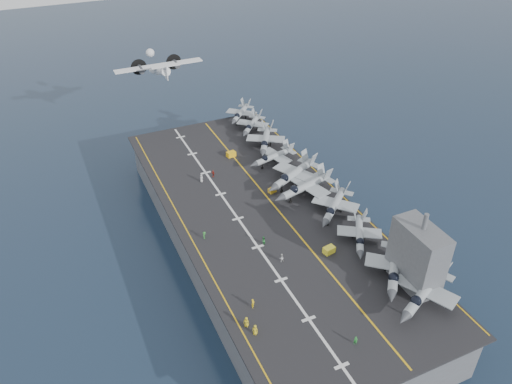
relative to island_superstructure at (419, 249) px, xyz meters
name	(u,v)px	position (x,y,z in m)	size (l,w,h in m)	color
ground	(263,249)	(-15.00, 30.00, -17.90)	(500.00, 500.00, 0.00)	#142135
hull	(264,231)	(-15.00, 30.00, -12.90)	(36.00, 90.00, 10.00)	#56595E
flight_deck	(264,212)	(-15.00, 30.00, -7.70)	(38.00, 92.00, 0.40)	black
foul_line	(276,208)	(-12.00, 30.00, -7.48)	(0.35, 90.00, 0.02)	gold
landing_centerline	(238,219)	(-21.00, 30.00, -7.48)	(0.50, 90.00, 0.02)	silver
deck_edge_port	(188,232)	(-32.00, 30.00, -7.48)	(0.25, 90.00, 0.02)	gold
deck_edge_stbd	(337,191)	(3.50, 30.00, -7.48)	(0.25, 90.00, 0.02)	gold
island_superstructure	(419,249)	(0.00, 0.00, 0.00)	(5.00, 10.00, 15.00)	#56595E
fighter_jet_0	(425,291)	(-1.63, -4.81, -4.77)	(18.72, 16.26, 5.46)	gray
fighter_jet_1	(394,266)	(-2.42, 2.26, -4.79)	(18.03, 18.60, 5.41)	#99A3A9
fighter_jet_2	(360,234)	(-2.43, 12.96, -5.23)	(14.41, 15.70, 4.54)	#A0AAB1
fighter_jet_3	(335,205)	(-1.89, 22.97, -4.97)	(17.37, 16.96, 5.07)	gray
fighter_jet_4	(306,186)	(-4.05, 31.51, -4.78)	(17.73, 13.90, 5.45)	#989EA8
fighter_jet_5	(294,173)	(-4.03, 37.07, -4.64)	(19.60, 17.09, 5.71)	#9DA7AE
fighter_jet_6	(274,156)	(-4.30, 46.94, -5.22)	(14.90, 11.74, 4.56)	#90979D
fighter_jet_7	(265,139)	(-2.70, 55.06, -4.93)	(16.07, 17.79, 5.15)	#9BA5AC
fighter_jet_8	(252,124)	(-2.03, 65.13, -5.26)	(15.05, 15.33, 4.48)	#9DA4AE
tow_cart_a	(329,250)	(-9.29, 12.82, -6.84)	(2.41, 1.79, 1.32)	yellow
tow_cart_b	(272,190)	(-10.07, 35.93, -6.97)	(2.03, 1.62, 1.06)	gold
tow_cart_c	(231,154)	(-12.46, 54.71, -6.85)	(2.37, 1.72, 1.31)	#F1B212
crew_0	(255,330)	(-30.30, 0.85, -6.52)	(1.41, 1.36, 1.97)	gold
crew_1	(253,303)	(-28.29, 6.15, -6.56)	(1.31, 1.34, 1.88)	yellow
crew_2	(263,241)	(-19.69, 20.30, -6.59)	(1.32, 1.24, 1.83)	#248534
crew_3	(204,235)	(-29.57, 26.77, -6.69)	(1.06, 1.16, 1.61)	#2C8730
crew_4	(213,174)	(-19.95, 47.63, -6.65)	(1.08, 1.23, 1.71)	#A92718
crew_5	(201,178)	(-23.17, 46.67, -6.55)	(1.36, 1.34, 1.91)	silver
crew_6	(356,341)	(-16.90, -7.44, -6.69)	(1.16, 1.02, 1.61)	#268C33
crew_7	(281,258)	(-18.73, 14.38, -6.60)	(1.19, 0.90, 1.80)	silver
transport_plane	(159,71)	(-21.26, 84.73, 6.21)	(24.50, 16.74, 5.78)	silver
fighter_jet_9	(241,113)	(-2.03, 73.00, -5.26)	(15.05, 15.33, 4.48)	#9DA4AE
crew_8	(246,322)	(-30.92, 2.90, -6.52)	(1.41, 1.36, 1.97)	gold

